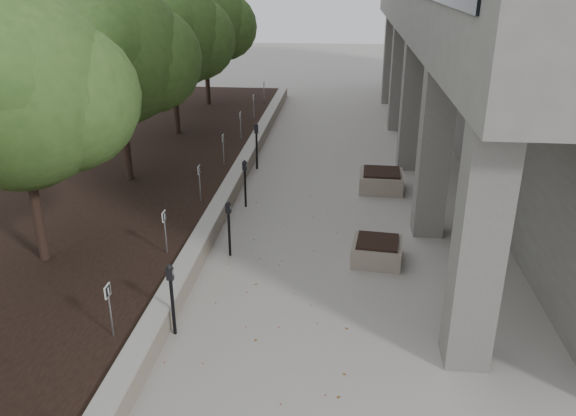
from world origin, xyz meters
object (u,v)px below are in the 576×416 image
at_px(parking_meter_2, 172,300).
at_px(parking_meter_5, 257,146).
at_px(crabapple_tree_4, 172,58).
at_px(parking_meter_4, 245,184).
at_px(parking_meter_3, 229,229).
at_px(crabapple_tree_5, 205,41).
at_px(planter_front, 377,250).
at_px(crabapple_tree_2, 22,131).
at_px(crabapple_tree_3, 120,84).
at_px(planter_back, 381,180).

height_order(parking_meter_2, parking_meter_5, parking_meter_5).
bearing_deg(crabapple_tree_4, parking_meter_2, -74.58).
bearing_deg(parking_meter_4, parking_meter_3, -79.75).
xyz_separation_m(crabapple_tree_5, planter_front, (6.92, -13.64, -2.87)).
bearing_deg(crabapple_tree_4, parking_meter_4, -58.94).
bearing_deg(parking_meter_3, parking_meter_5, 103.98).
bearing_deg(crabapple_tree_4, crabapple_tree_2, -90.00).
relative_size(crabapple_tree_3, parking_meter_4, 4.11).
xyz_separation_m(planter_front, planter_back, (0.31, 4.50, 0.04)).
relative_size(parking_meter_4, planter_front, 1.24).
xyz_separation_m(crabapple_tree_4, parking_meter_2, (3.25, -11.78, -2.43)).
bearing_deg(parking_meter_5, crabapple_tree_5, 108.86).
xyz_separation_m(parking_meter_4, planter_front, (3.41, -2.81, -0.41)).
xyz_separation_m(parking_meter_5, planter_back, (3.89, -1.52, -0.46)).
distance_m(crabapple_tree_2, planter_back, 9.73).
xyz_separation_m(crabapple_tree_4, parking_meter_3, (3.64, -8.71, -2.46)).
bearing_deg(planter_back, parking_meter_3, -128.11).
distance_m(crabapple_tree_3, parking_meter_3, 5.76).
bearing_deg(parking_meter_4, crabapple_tree_4, 128.71).
height_order(crabapple_tree_3, parking_meter_4, crabapple_tree_3).
bearing_deg(parking_meter_3, planter_front, 12.44).
distance_m(crabapple_tree_3, crabapple_tree_5, 10.00).
height_order(crabapple_tree_4, planter_front, crabapple_tree_4).
bearing_deg(crabapple_tree_2, planter_back, 39.02).
xyz_separation_m(crabapple_tree_3, parking_meter_2, (3.25, -6.78, -2.43)).
distance_m(parking_meter_5, planter_back, 4.20).
height_order(parking_meter_4, parking_meter_5, parking_meter_5).
xyz_separation_m(parking_meter_3, planter_front, (3.28, 0.07, -0.41)).
bearing_deg(crabapple_tree_5, parking_meter_3, -75.13).
xyz_separation_m(crabapple_tree_4, planter_back, (7.23, -4.14, -2.83)).
xyz_separation_m(crabapple_tree_2, parking_meter_4, (3.51, 4.17, -2.46)).
bearing_deg(parking_meter_4, parking_meter_5, 100.71).
relative_size(parking_meter_5, planter_front, 1.41).
bearing_deg(planter_front, parking_meter_2, -139.46).
bearing_deg(planter_back, crabapple_tree_3, -173.21).
distance_m(crabapple_tree_2, parking_meter_5, 8.44).
bearing_deg(parking_meter_4, parking_meter_2, -84.87).
height_order(crabapple_tree_4, parking_meter_3, crabapple_tree_4).
height_order(crabapple_tree_4, planter_back, crabapple_tree_4).
height_order(crabapple_tree_2, crabapple_tree_5, same).
bearing_deg(planter_front, crabapple_tree_2, -168.88).
relative_size(crabapple_tree_4, parking_meter_2, 3.94).
bearing_deg(crabapple_tree_3, crabapple_tree_2, -90.00).
bearing_deg(planter_front, parking_meter_3, -178.69).
height_order(crabapple_tree_5, parking_meter_3, crabapple_tree_5).
distance_m(crabapple_tree_2, crabapple_tree_4, 10.00).
height_order(crabapple_tree_5, planter_back, crabapple_tree_5).
distance_m(crabapple_tree_5, parking_meter_2, 17.26).
bearing_deg(crabapple_tree_5, crabapple_tree_2, -90.00).
relative_size(parking_meter_4, planter_back, 1.07).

